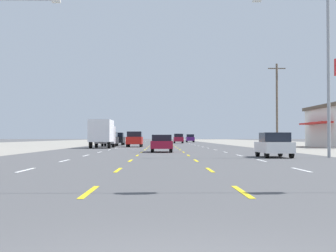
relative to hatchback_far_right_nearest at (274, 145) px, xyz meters
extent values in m
plane|color=#4C4C4F|center=(-6.91, 39.69, -0.78)|extent=(572.00, 572.00, 0.00)
cube|color=gray|center=(17.84, 39.69, -0.78)|extent=(28.00, 440.00, 0.01)
cube|color=white|center=(-12.16, -11.81, -0.78)|extent=(0.14, 2.60, 0.01)
cube|color=white|center=(-12.16, -4.31, -0.78)|extent=(0.14, 2.60, 0.01)
cube|color=white|center=(-12.16, 3.19, -0.78)|extent=(0.14, 2.60, 0.01)
cube|color=white|center=(-12.16, 10.69, -0.78)|extent=(0.14, 2.60, 0.01)
cube|color=white|center=(-12.16, 18.19, -0.78)|extent=(0.14, 2.60, 0.01)
cube|color=white|center=(-12.16, 25.69, -0.78)|extent=(0.14, 2.60, 0.01)
cube|color=white|center=(-12.16, 33.19, -0.78)|extent=(0.14, 2.60, 0.01)
cube|color=white|center=(-12.16, 40.69, -0.78)|extent=(0.14, 2.60, 0.01)
cube|color=white|center=(-12.16, 48.19, -0.78)|extent=(0.14, 2.60, 0.01)
cube|color=white|center=(-12.16, 55.69, -0.78)|extent=(0.14, 2.60, 0.01)
cube|color=white|center=(-12.16, 63.19, -0.78)|extent=(0.14, 2.60, 0.01)
cube|color=white|center=(-12.16, 70.69, -0.78)|extent=(0.14, 2.60, 0.01)
cube|color=white|center=(-12.16, 78.19, -0.78)|extent=(0.14, 2.60, 0.01)
cube|color=white|center=(-12.16, 85.69, -0.78)|extent=(0.14, 2.60, 0.01)
cube|color=white|center=(-12.16, 93.19, -0.78)|extent=(0.14, 2.60, 0.01)
cube|color=white|center=(-12.16, 100.69, -0.78)|extent=(0.14, 2.60, 0.01)
cube|color=white|center=(-12.16, 108.19, -0.78)|extent=(0.14, 2.60, 0.01)
cube|color=white|center=(-12.16, 115.69, -0.78)|extent=(0.14, 2.60, 0.01)
cube|color=white|center=(-12.16, 123.19, -0.78)|extent=(0.14, 2.60, 0.01)
cube|color=white|center=(-12.16, 130.69, -0.78)|extent=(0.14, 2.60, 0.01)
cube|color=white|center=(-12.16, 138.19, -0.78)|extent=(0.14, 2.60, 0.01)
cube|color=white|center=(-12.16, 145.69, -0.78)|extent=(0.14, 2.60, 0.01)
cube|color=white|center=(-12.16, 153.19, -0.78)|extent=(0.14, 2.60, 0.01)
cube|color=white|center=(-12.16, 160.69, -0.78)|extent=(0.14, 2.60, 0.01)
cube|color=white|center=(-12.16, 168.19, -0.78)|extent=(0.14, 2.60, 0.01)
cube|color=white|center=(-12.16, 175.69, -0.78)|extent=(0.14, 2.60, 0.01)
cube|color=white|center=(-12.16, 183.19, -0.78)|extent=(0.14, 2.60, 0.01)
cube|color=white|center=(-12.16, 190.69, -0.78)|extent=(0.14, 2.60, 0.01)
cube|color=yellow|center=(-8.66, -19.31, -0.78)|extent=(0.14, 2.60, 0.01)
cube|color=yellow|center=(-8.66, -11.81, -0.78)|extent=(0.14, 2.60, 0.01)
cube|color=yellow|center=(-8.66, -4.31, -0.78)|extent=(0.14, 2.60, 0.01)
cube|color=yellow|center=(-8.66, 3.19, -0.78)|extent=(0.14, 2.60, 0.01)
cube|color=yellow|center=(-8.66, 10.69, -0.78)|extent=(0.14, 2.60, 0.01)
cube|color=yellow|center=(-8.66, 18.19, -0.78)|extent=(0.14, 2.60, 0.01)
cube|color=yellow|center=(-8.66, 25.69, -0.78)|extent=(0.14, 2.60, 0.01)
cube|color=yellow|center=(-8.66, 33.19, -0.78)|extent=(0.14, 2.60, 0.01)
cube|color=yellow|center=(-8.66, 40.69, -0.78)|extent=(0.14, 2.60, 0.01)
cube|color=yellow|center=(-8.66, 48.19, -0.78)|extent=(0.14, 2.60, 0.01)
cube|color=yellow|center=(-8.66, 55.69, -0.78)|extent=(0.14, 2.60, 0.01)
cube|color=yellow|center=(-8.66, 63.19, -0.78)|extent=(0.14, 2.60, 0.01)
cube|color=yellow|center=(-8.66, 70.69, -0.78)|extent=(0.14, 2.60, 0.01)
cube|color=yellow|center=(-8.66, 78.19, -0.78)|extent=(0.14, 2.60, 0.01)
cube|color=yellow|center=(-8.66, 85.69, -0.78)|extent=(0.14, 2.60, 0.01)
cube|color=yellow|center=(-8.66, 93.19, -0.78)|extent=(0.14, 2.60, 0.01)
cube|color=yellow|center=(-8.66, 100.69, -0.78)|extent=(0.14, 2.60, 0.01)
cube|color=yellow|center=(-8.66, 108.19, -0.78)|extent=(0.14, 2.60, 0.01)
cube|color=yellow|center=(-8.66, 115.69, -0.78)|extent=(0.14, 2.60, 0.01)
cube|color=yellow|center=(-8.66, 123.19, -0.78)|extent=(0.14, 2.60, 0.01)
cube|color=yellow|center=(-8.66, 130.69, -0.78)|extent=(0.14, 2.60, 0.01)
cube|color=yellow|center=(-8.66, 138.19, -0.78)|extent=(0.14, 2.60, 0.01)
cube|color=yellow|center=(-8.66, 145.69, -0.78)|extent=(0.14, 2.60, 0.01)
cube|color=yellow|center=(-8.66, 153.19, -0.78)|extent=(0.14, 2.60, 0.01)
cube|color=yellow|center=(-8.66, 160.69, -0.78)|extent=(0.14, 2.60, 0.01)
cube|color=yellow|center=(-8.66, 168.19, -0.78)|extent=(0.14, 2.60, 0.01)
cube|color=yellow|center=(-8.66, 175.69, -0.78)|extent=(0.14, 2.60, 0.01)
cube|color=yellow|center=(-8.66, 183.19, -0.78)|extent=(0.14, 2.60, 0.01)
cube|color=yellow|center=(-8.66, 190.69, -0.78)|extent=(0.14, 2.60, 0.01)
cube|color=yellow|center=(-5.16, -19.31, -0.78)|extent=(0.14, 2.60, 0.01)
cube|color=yellow|center=(-5.16, -11.81, -0.78)|extent=(0.14, 2.60, 0.01)
cube|color=yellow|center=(-5.16, -4.31, -0.78)|extent=(0.14, 2.60, 0.01)
cube|color=yellow|center=(-5.16, 3.19, -0.78)|extent=(0.14, 2.60, 0.01)
cube|color=yellow|center=(-5.16, 10.69, -0.78)|extent=(0.14, 2.60, 0.01)
cube|color=yellow|center=(-5.16, 18.19, -0.78)|extent=(0.14, 2.60, 0.01)
cube|color=yellow|center=(-5.16, 25.69, -0.78)|extent=(0.14, 2.60, 0.01)
cube|color=yellow|center=(-5.16, 33.19, -0.78)|extent=(0.14, 2.60, 0.01)
cube|color=yellow|center=(-5.16, 40.69, -0.78)|extent=(0.14, 2.60, 0.01)
cube|color=yellow|center=(-5.16, 48.19, -0.78)|extent=(0.14, 2.60, 0.01)
cube|color=yellow|center=(-5.16, 55.69, -0.78)|extent=(0.14, 2.60, 0.01)
cube|color=yellow|center=(-5.16, 63.19, -0.78)|extent=(0.14, 2.60, 0.01)
cube|color=yellow|center=(-5.16, 70.69, -0.78)|extent=(0.14, 2.60, 0.01)
cube|color=yellow|center=(-5.16, 78.19, -0.78)|extent=(0.14, 2.60, 0.01)
cube|color=yellow|center=(-5.16, 85.69, -0.78)|extent=(0.14, 2.60, 0.01)
cube|color=yellow|center=(-5.16, 93.19, -0.78)|extent=(0.14, 2.60, 0.01)
cube|color=yellow|center=(-5.16, 100.69, -0.78)|extent=(0.14, 2.60, 0.01)
cube|color=yellow|center=(-5.16, 108.19, -0.78)|extent=(0.14, 2.60, 0.01)
cube|color=yellow|center=(-5.16, 115.69, -0.78)|extent=(0.14, 2.60, 0.01)
cube|color=yellow|center=(-5.16, 123.19, -0.78)|extent=(0.14, 2.60, 0.01)
cube|color=yellow|center=(-5.16, 130.69, -0.78)|extent=(0.14, 2.60, 0.01)
cube|color=yellow|center=(-5.16, 138.19, -0.78)|extent=(0.14, 2.60, 0.01)
cube|color=yellow|center=(-5.16, 145.69, -0.78)|extent=(0.14, 2.60, 0.01)
cube|color=yellow|center=(-5.16, 153.19, -0.78)|extent=(0.14, 2.60, 0.01)
cube|color=yellow|center=(-5.16, 160.69, -0.78)|extent=(0.14, 2.60, 0.01)
cube|color=yellow|center=(-5.16, 168.19, -0.78)|extent=(0.14, 2.60, 0.01)
cube|color=yellow|center=(-5.16, 175.69, -0.78)|extent=(0.14, 2.60, 0.01)
cube|color=yellow|center=(-5.16, 183.19, -0.78)|extent=(0.14, 2.60, 0.01)
cube|color=yellow|center=(-5.16, 190.69, -0.78)|extent=(0.14, 2.60, 0.01)
cube|color=white|center=(-1.66, -11.81, -0.78)|extent=(0.14, 2.60, 0.01)
cube|color=white|center=(-1.66, -4.31, -0.78)|extent=(0.14, 2.60, 0.01)
cube|color=white|center=(-1.66, 3.19, -0.78)|extent=(0.14, 2.60, 0.01)
cube|color=white|center=(-1.66, 10.69, -0.78)|extent=(0.14, 2.60, 0.01)
cube|color=white|center=(-1.66, 18.19, -0.78)|extent=(0.14, 2.60, 0.01)
cube|color=white|center=(-1.66, 25.69, -0.78)|extent=(0.14, 2.60, 0.01)
cube|color=white|center=(-1.66, 33.19, -0.78)|extent=(0.14, 2.60, 0.01)
cube|color=white|center=(-1.66, 40.69, -0.78)|extent=(0.14, 2.60, 0.01)
cube|color=white|center=(-1.66, 48.19, -0.78)|extent=(0.14, 2.60, 0.01)
cube|color=white|center=(-1.66, 55.69, -0.78)|extent=(0.14, 2.60, 0.01)
cube|color=white|center=(-1.66, 63.19, -0.78)|extent=(0.14, 2.60, 0.01)
cube|color=white|center=(-1.66, 70.69, -0.78)|extent=(0.14, 2.60, 0.01)
cube|color=white|center=(-1.66, 78.19, -0.78)|extent=(0.14, 2.60, 0.01)
cube|color=white|center=(-1.66, 85.69, -0.78)|extent=(0.14, 2.60, 0.01)
cube|color=white|center=(-1.66, 93.19, -0.78)|extent=(0.14, 2.60, 0.01)
cube|color=white|center=(-1.66, 100.69, -0.78)|extent=(0.14, 2.60, 0.01)
cube|color=white|center=(-1.66, 108.19, -0.78)|extent=(0.14, 2.60, 0.01)
cube|color=white|center=(-1.66, 115.69, -0.78)|extent=(0.14, 2.60, 0.01)
cube|color=white|center=(-1.66, 123.19, -0.78)|extent=(0.14, 2.60, 0.01)
cube|color=white|center=(-1.66, 130.69, -0.78)|extent=(0.14, 2.60, 0.01)
cube|color=white|center=(-1.66, 138.19, -0.78)|extent=(0.14, 2.60, 0.01)
cube|color=white|center=(-1.66, 145.69, -0.78)|extent=(0.14, 2.60, 0.01)
cube|color=white|center=(-1.66, 153.19, -0.78)|extent=(0.14, 2.60, 0.01)
cube|color=white|center=(-1.66, 160.69, -0.78)|extent=(0.14, 2.60, 0.01)
cube|color=white|center=(-1.66, 168.19, -0.78)|extent=(0.14, 2.60, 0.01)
cube|color=white|center=(-1.66, 175.69, -0.78)|extent=(0.14, 2.60, 0.01)
cube|color=white|center=(-1.66, 183.19, -0.78)|extent=(0.14, 2.60, 0.01)
cube|color=white|center=(-1.66, 190.69, -0.78)|extent=(0.14, 2.60, 0.01)
cube|color=white|center=(0.00, 0.07, -0.15)|extent=(1.72, 3.90, 0.66)
cube|color=black|center=(0.00, -0.18, 0.47)|extent=(1.58, 1.90, 0.58)
cylinder|color=black|center=(-0.74, 1.47, -0.48)|extent=(0.20, 0.60, 0.60)
cylinder|color=black|center=(0.74, 1.47, -0.48)|extent=(0.20, 0.60, 0.60)
cylinder|color=black|center=(-0.74, -1.33, -0.48)|extent=(0.20, 0.60, 0.60)
cylinder|color=black|center=(0.74, -1.33, -0.48)|extent=(0.20, 0.60, 0.60)
cube|color=maroon|center=(-6.98, 11.02, -0.15)|extent=(1.80, 4.50, 0.62)
cube|color=black|center=(-6.98, 10.92, 0.42)|extent=(1.62, 2.10, 0.52)
cylinder|color=black|center=(-7.75, 12.57, -0.46)|extent=(0.22, 0.64, 0.64)
cylinder|color=black|center=(-6.21, 12.57, -0.46)|extent=(0.22, 0.64, 0.64)
cylinder|color=black|center=(-7.75, 9.47, -0.46)|extent=(0.22, 0.64, 0.64)
cylinder|color=black|center=(-6.21, 9.47, -0.46)|extent=(0.22, 0.64, 0.64)
cube|color=silver|center=(-13.88, 29.57, 0.75)|extent=(2.40, 1.90, 2.10)
cube|color=silver|center=(-13.88, 25.87, 1.20)|extent=(2.40, 5.10, 2.50)
cylinder|color=black|center=(-14.91, 29.52, -0.30)|extent=(0.30, 0.96, 0.96)
cylinder|color=black|center=(-12.85, 29.52, -0.30)|extent=(0.30, 0.96, 0.96)
cylinder|color=black|center=(-14.91, 24.62, -0.30)|extent=(0.30, 0.96, 0.96)
cylinder|color=black|center=(-12.85, 24.62, -0.30)|extent=(0.30, 0.96, 0.96)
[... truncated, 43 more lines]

